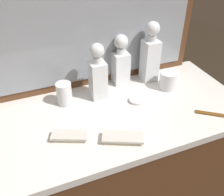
{
  "coord_description": "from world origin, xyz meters",
  "views": [
    {
      "loc": [
        -0.33,
        -0.83,
        1.61
      ],
      "look_at": [
        0.0,
        0.0,
        0.97
      ],
      "focal_mm": 40.85,
      "sensor_mm": 36.0,
      "label": 1
    }
  ],
  "objects_px": {
    "crystal_decanter_far_left": "(150,57)",
    "tortoiseshell_comb": "(211,114)",
    "crystal_decanter_far_right": "(120,64)",
    "silver_brush_front": "(123,138)",
    "crystal_tumbler_front": "(64,95)",
    "porcelain_dish": "(137,100)",
    "crystal_tumbler_far_left": "(168,81)",
    "crystal_decanter_left": "(98,77)",
    "silver_brush_right": "(70,136)"
  },
  "relations": [
    {
      "from": "crystal_decanter_left",
      "to": "silver_brush_right",
      "type": "xyz_separation_m",
      "value": [
        -0.2,
        -0.23,
        -0.1
      ]
    },
    {
      "from": "silver_brush_right",
      "to": "silver_brush_front",
      "type": "bearing_deg",
      "value": -24.89
    },
    {
      "from": "crystal_tumbler_far_left",
      "to": "tortoiseshell_comb",
      "type": "relative_size",
      "value": 0.74
    },
    {
      "from": "crystal_decanter_far_left",
      "to": "porcelain_dish",
      "type": "height_order",
      "value": "crystal_decanter_far_left"
    },
    {
      "from": "crystal_decanter_left",
      "to": "crystal_decanter_far_right",
      "type": "relative_size",
      "value": 1.06
    },
    {
      "from": "silver_brush_right",
      "to": "porcelain_dish",
      "type": "xyz_separation_m",
      "value": [
        0.36,
        0.13,
        -0.01
      ]
    },
    {
      "from": "silver_brush_front",
      "to": "silver_brush_right",
      "type": "height_order",
      "value": "same"
    },
    {
      "from": "crystal_decanter_left",
      "to": "silver_brush_right",
      "type": "relative_size",
      "value": 1.81
    },
    {
      "from": "crystal_decanter_far_right",
      "to": "silver_brush_front",
      "type": "height_order",
      "value": "crystal_decanter_far_right"
    },
    {
      "from": "crystal_decanter_left",
      "to": "porcelain_dish",
      "type": "height_order",
      "value": "crystal_decanter_left"
    },
    {
      "from": "crystal_tumbler_front",
      "to": "silver_brush_right",
      "type": "relative_size",
      "value": 0.71
    },
    {
      "from": "silver_brush_front",
      "to": "crystal_decanter_left",
      "type": "bearing_deg",
      "value": 87.77
    },
    {
      "from": "crystal_decanter_far_left",
      "to": "tortoiseshell_comb",
      "type": "bearing_deg",
      "value": -72.96
    },
    {
      "from": "silver_brush_front",
      "to": "tortoiseshell_comb",
      "type": "bearing_deg",
      "value": 0.19
    },
    {
      "from": "crystal_decanter_far_right",
      "to": "silver_brush_right",
      "type": "distance_m",
      "value": 0.48
    },
    {
      "from": "crystal_decanter_left",
      "to": "crystal_tumbler_far_left",
      "type": "xyz_separation_m",
      "value": [
        0.35,
        -0.06,
        -0.07
      ]
    },
    {
      "from": "silver_brush_right",
      "to": "tortoiseshell_comb",
      "type": "xyz_separation_m",
      "value": [
        0.62,
        -0.09,
        -0.01
      ]
    },
    {
      "from": "silver_brush_front",
      "to": "porcelain_dish",
      "type": "xyz_separation_m",
      "value": [
        0.17,
        0.21,
        -0.01
      ]
    },
    {
      "from": "crystal_tumbler_far_left",
      "to": "silver_brush_front",
      "type": "distance_m",
      "value": 0.45
    },
    {
      "from": "silver_brush_right",
      "to": "crystal_tumbler_far_left",
      "type": "bearing_deg",
      "value": 17.16
    },
    {
      "from": "crystal_decanter_far_right",
      "to": "crystal_tumbler_front",
      "type": "bearing_deg",
      "value": -165.86
    },
    {
      "from": "porcelain_dish",
      "to": "crystal_decanter_far_right",
      "type": "bearing_deg",
      "value": 90.89
    },
    {
      "from": "crystal_decanter_far_right",
      "to": "crystal_tumbler_far_left",
      "type": "xyz_separation_m",
      "value": [
        0.2,
        -0.14,
        -0.06
      ]
    },
    {
      "from": "crystal_decanter_left",
      "to": "crystal_decanter_far_right",
      "type": "height_order",
      "value": "crystal_decanter_left"
    },
    {
      "from": "crystal_tumbler_front",
      "to": "crystal_tumbler_far_left",
      "type": "distance_m",
      "value": 0.52
    },
    {
      "from": "crystal_decanter_left",
      "to": "crystal_decanter_far_left",
      "type": "height_order",
      "value": "crystal_decanter_far_left"
    },
    {
      "from": "crystal_decanter_far_right",
      "to": "crystal_tumbler_front",
      "type": "height_order",
      "value": "crystal_decanter_far_right"
    },
    {
      "from": "crystal_decanter_far_right",
      "to": "crystal_tumbler_far_left",
      "type": "distance_m",
      "value": 0.26
    },
    {
      "from": "crystal_decanter_far_right",
      "to": "porcelain_dish",
      "type": "bearing_deg",
      "value": -89.11
    },
    {
      "from": "crystal_decanter_far_right",
      "to": "porcelain_dish",
      "type": "relative_size",
      "value": 3.58
    },
    {
      "from": "silver_brush_front",
      "to": "porcelain_dish",
      "type": "bearing_deg",
      "value": 52.19
    },
    {
      "from": "crystal_decanter_far_left",
      "to": "crystal_tumbler_far_left",
      "type": "xyz_separation_m",
      "value": [
        0.05,
        -0.12,
        -0.09
      ]
    },
    {
      "from": "crystal_tumbler_front",
      "to": "porcelain_dish",
      "type": "height_order",
      "value": "crystal_tumbler_front"
    },
    {
      "from": "crystal_tumbler_front",
      "to": "porcelain_dish",
      "type": "bearing_deg",
      "value": -19.17
    },
    {
      "from": "crystal_decanter_far_left",
      "to": "porcelain_dish",
      "type": "bearing_deg",
      "value": -132.84
    },
    {
      "from": "crystal_tumbler_front",
      "to": "silver_brush_front",
      "type": "xyz_separation_m",
      "value": [
        0.15,
        -0.33,
        -0.04
      ]
    },
    {
      "from": "tortoiseshell_comb",
      "to": "porcelain_dish",
      "type": "bearing_deg",
      "value": 141.07
    },
    {
      "from": "crystal_decanter_left",
      "to": "crystal_tumbler_front",
      "type": "relative_size",
      "value": 2.56
    },
    {
      "from": "crystal_tumbler_far_left",
      "to": "silver_brush_front",
      "type": "bearing_deg",
      "value": -144.6
    },
    {
      "from": "crystal_decanter_left",
      "to": "porcelain_dish",
      "type": "xyz_separation_m",
      "value": [
        0.15,
        -0.11,
        -0.11
      ]
    },
    {
      "from": "crystal_decanter_far_right",
      "to": "silver_brush_front",
      "type": "bearing_deg",
      "value": -112.02
    },
    {
      "from": "crystal_tumbler_front",
      "to": "silver_brush_right",
      "type": "bearing_deg",
      "value": -99.35
    },
    {
      "from": "crystal_decanter_far_right",
      "to": "porcelain_dish",
      "type": "xyz_separation_m",
      "value": [
        0.0,
        -0.19,
        -0.1
      ]
    },
    {
      "from": "crystal_decanter_left",
      "to": "silver_brush_front",
      "type": "relative_size",
      "value": 1.6
    },
    {
      "from": "crystal_decanter_left",
      "to": "tortoiseshell_comb",
      "type": "relative_size",
      "value": 2.28
    },
    {
      "from": "crystal_decanter_left",
      "to": "crystal_decanter_far_right",
      "type": "distance_m",
      "value": 0.17
    },
    {
      "from": "silver_brush_front",
      "to": "silver_brush_right",
      "type": "bearing_deg",
      "value": 155.11
    },
    {
      "from": "crystal_tumbler_front",
      "to": "crystal_tumbler_far_left",
      "type": "height_order",
      "value": "crystal_tumbler_front"
    },
    {
      "from": "crystal_decanter_far_left",
      "to": "crystal_decanter_far_right",
      "type": "height_order",
      "value": "crystal_decanter_far_left"
    },
    {
      "from": "crystal_decanter_far_right",
      "to": "porcelain_dish",
      "type": "distance_m",
      "value": 0.21
    }
  ]
}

